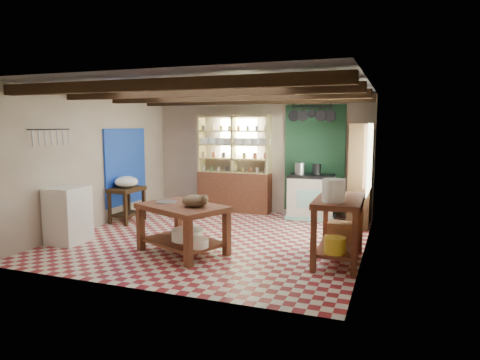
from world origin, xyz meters
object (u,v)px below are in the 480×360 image
(prep_table, at_px, (127,205))
(right_counter, at_px, (339,230))
(work_table, at_px, (183,229))
(white_cabinet, at_px, (68,215))
(stove, at_px, (311,197))
(cat, at_px, (195,201))

(prep_table, bearing_deg, right_counter, -11.41)
(work_table, distance_m, white_cabinet, 2.09)
(prep_table, xyz_separation_m, white_cabinet, (-0.02, -1.64, 0.12))
(prep_table, distance_m, right_counter, 4.51)
(work_table, xyz_separation_m, stove, (1.40, 3.13, 0.09))
(work_table, height_order, cat, cat)
(work_table, relative_size, prep_table, 1.86)
(stove, height_order, white_cabinet, white_cabinet)
(right_counter, distance_m, cat, 2.15)
(work_table, height_order, right_counter, right_counter)
(prep_table, height_order, cat, cat)
(stove, height_order, prep_table, stove)
(work_table, xyz_separation_m, right_counter, (2.32, 0.42, 0.09))
(right_counter, relative_size, cat, 3.22)
(prep_table, relative_size, cat, 1.76)
(cat, bearing_deg, right_counter, 26.75)
(prep_table, distance_m, cat, 2.83)
(cat, bearing_deg, white_cabinet, -163.92)
(work_table, relative_size, stove, 1.38)
(work_table, bearing_deg, stove, 89.87)
(stove, bearing_deg, prep_table, -159.17)
(stove, bearing_deg, cat, -114.30)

